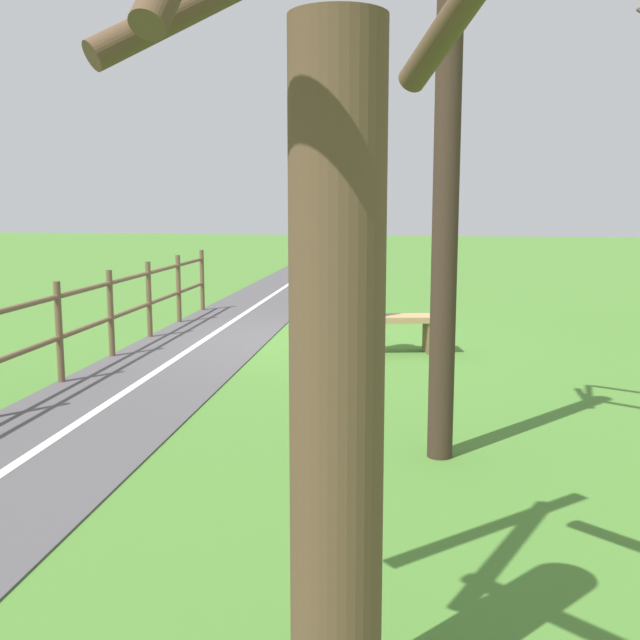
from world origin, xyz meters
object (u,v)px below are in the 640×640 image
object	(u,v)px
backpack	(355,323)
tree_far_left	(329,303)
person_seated	(372,292)
tree_by_path	(447,159)
bench	(382,327)
bicycle	(318,324)

from	to	relation	value
backpack	tree_far_left	world-z (taller)	tree_far_left
tree_far_left	person_seated	bearing A→B (deg)	-83.37
tree_by_path	bench	bearing A→B (deg)	-76.89
bicycle	tree_far_left	xyz separation A→B (m)	(-1.69, 7.83, 1.33)
person_seated	backpack	xyz separation A→B (m)	(0.41, -1.11, -0.61)
person_seated	backpack	distance (m)	1.33
person_seated	bicycle	size ratio (longest dim) A/B	0.46
backpack	tree_far_left	bearing A→B (deg)	98.42
backpack	tree_far_left	xyz separation A→B (m)	(-1.29, 8.72, 1.45)
bicycle	tree_far_left	size ratio (longest dim) A/B	0.44
person_seated	backpack	size ratio (longest dim) A/B	1.60
person_seated	tree_far_left	world-z (taller)	tree_far_left
tree_by_path	tree_far_left	xyz separation A→B (m)	(0.27, 3.32, -0.70)
bicycle	tree_by_path	size ratio (longest dim) A/B	0.32
tree_by_path	backpack	bearing A→B (deg)	-73.89
tree_far_left	tree_by_path	bearing A→B (deg)	-94.65
bench	bicycle	bearing A→B (deg)	-24.80
bicycle	tree_far_left	world-z (taller)	tree_far_left
tree_far_left	bicycle	bearing A→B (deg)	-77.85
person_seated	backpack	bearing A→B (deg)	-84.04
bench	tree_far_left	size ratio (longest dim) A/B	0.50
bench	tree_far_left	distance (m)	7.80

